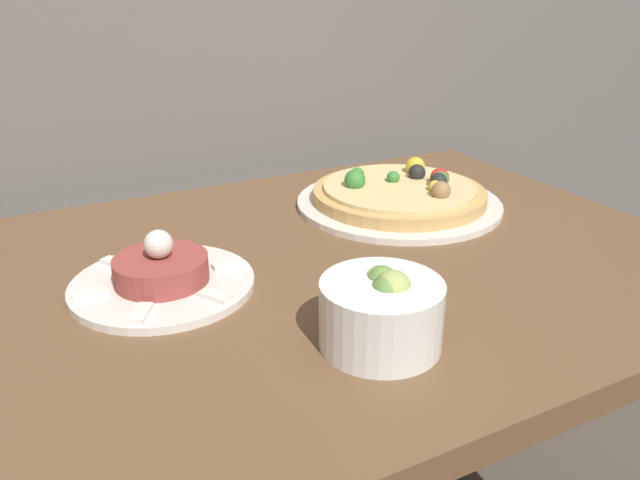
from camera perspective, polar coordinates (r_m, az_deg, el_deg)
The scene contains 4 objects.
dining_table at distance 0.87m, azimuth -2.78°, elevation -9.11°, with size 1.13×0.74×0.74m.
pizza_plate at distance 1.04m, azimuth 7.31°, elevation 4.07°, with size 0.34×0.34×0.06m.
tartare_plate at distance 0.78m, azimuth -14.25°, elevation -3.23°, with size 0.22×0.22×0.08m.
small_bowl at distance 0.64m, azimuth 5.66°, elevation -6.47°, with size 0.13×0.13×0.09m.
Camera 1 is at (-0.30, -0.30, 1.09)m, focal length 35.00 mm.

